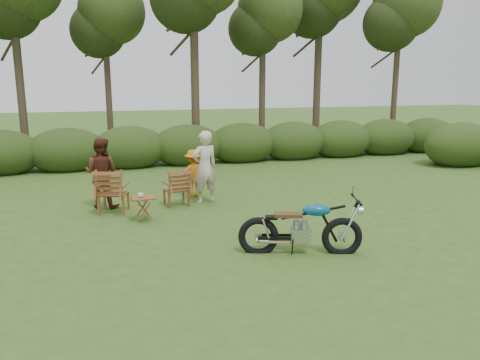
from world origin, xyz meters
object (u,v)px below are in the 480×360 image
object	(u,v)px
lawn_chair_right	(177,205)
adult_a	(205,203)
motorcycle	(300,253)
side_table	(144,209)
lawn_chair_left	(114,212)
adult_b	(103,207)
child	(194,196)
cup	(141,195)

from	to	relation	value
lawn_chair_right	adult_a	size ratio (longest dim) A/B	0.50
motorcycle	side_table	distance (m)	3.57
lawn_chair_left	adult_b	bearing A→B (deg)	-49.13
lawn_chair_left	child	distance (m)	2.18
motorcycle	lawn_chair_right	world-z (taller)	motorcycle
lawn_chair_right	adult_a	bearing A→B (deg)	171.92
adult_a	child	world-z (taller)	adult_a
lawn_chair_right	adult_b	distance (m)	1.69
lawn_chair_left	adult_a	size ratio (longest dim) A/B	0.57
cup	adult_a	xyz separation A→B (m)	(1.61, 1.06, -0.56)
adult_b	child	bearing A→B (deg)	-144.25
adult_a	motorcycle	bearing A→B (deg)	88.10
motorcycle	cup	size ratio (longest dim) A/B	17.01
lawn_chair_left	child	size ratio (longest dim) A/B	0.83
lawn_chair_right	motorcycle	bearing A→B (deg)	103.46
lawn_chair_right	child	bearing A→B (deg)	-136.57
adult_a	adult_b	world-z (taller)	adult_a
cup	adult_a	bearing A→B (deg)	33.50
child	adult_b	bearing A→B (deg)	2.92
motorcycle	cup	world-z (taller)	cup
cup	child	world-z (taller)	cup
lawn_chair_right	lawn_chair_left	xyz separation A→B (m)	(-1.44, -0.19, 0.00)
side_table	adult_a	bearing A→B (deg)	34.20
lawn_chair_right	child	size ratio (longest dim) A/B	0.73
lawn_chair_left	adult_b	world-z (taller)	adult_b
lawn_chair_left	adult_a	world-z (taller)	adult_a
lawn_chair_left	cup	size ratio (longest dim) A/B	8.55
motorcycle	adult_b	world-z (taller)	adult_b
adult_a	adult_b	bearing A→B (deg)	-21.84
motorcycle	side_table	xyz separation A→B (m)	(-2.35, 2.67, 0.26)
child	cup	bearing A→B (deg)	43.52
cup	child	distance (m)	2.36
lawn_chair_right	child	world-z (taller)	child
lawn_chair_left	adult_a	distance (m)	2.14
side_table	adult_b	world-z (taller)	adult_b
child	lawn_chair_left	bearing A→B (deg)	17.36
lawn_chair_left	adult_b	size ratio (longest dim) A/B	0.62
motorcycle	lawn_chair_right	xyz separation A→B (m)	(-1.49, 3.72, 0.00)
lawn_chair_right	adult_a	world-z (taller)	adult_a
lawn_chair_left	side_table	size ratio (longest dim) A/B	1.95
cup	adult_b	bearing A→B (deg)	118.25
motorcycle	side_table	bearing A→B (deg)	149.89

